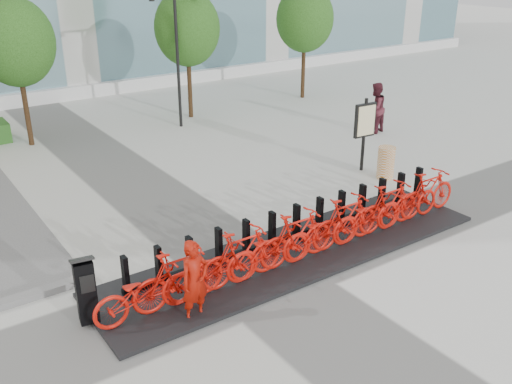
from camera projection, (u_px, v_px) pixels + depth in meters
ground at (258, 276)px, 12.19m from camera, size 120.00×120.00×0.00m
tree_1 at (15, 42)px, 19.05m from camera, size 2.60×2.60×5.10m
tree_2 at (187, 28)px, 22.47m from camera, size 2.60×2.60×5.10m
tree_3 at (305, 19)px, 25.63m from camera, size 2.60×2.60×5.10m
streetlamp at (177, 46)px, 21.37m from camera, size 2.00×0.20×5.00m
dock_pad at (297, 252)px, 13.08m from camera, size 9.60×2.40×0.08m
dock_rail_posts at (298, 222)px, 13.48m from camera, size 8.74×0.50×0.85m
bike_0 at (144, 291)px, 10.54m from camera, size 2.03×0.71×1.06m
bike_1 at (179, 277)px, 10.90m from camera, size 1.97×0.56×1.18m
bike_2 at (211, 269)px, 11.30m from camera, size 2.03×0.71×1.06m
bike_3 at (242, 256)px, 11.65m from camera, size 1.97×0.56×1.18m
bike_4 at (270, 249)px, 12.06m from camera, size 2.03×0.71×1.06m
bike_5 at (297, 237)px, 12.41m from camera, size 1.97×0.56×1.18m
bike_6 at (322, 231)px, 12.81m from camera, size 2.03×0.71×1.06m
bike_7 at (345, 221)px, 13.17m from camera, size 1.97×0.56×1.18m
bike_8 at (367, 215)px, 13.57m from camera, size 2.03×0.71×1.06m
bike_9 at (389, 206)px, 13.93m from camera, size 1.97×0.56×1.18m
bike_10 at (408, 201)px, 14.33m from camera, size 2.03×0.71×1.06m
bike_11 at (428, 193)px, 14.69m from camera, size 1.97×0.56×1.18m
kiosk at (86, 290)px, 10.35m from camera, size 0.47×0.42×1.38m
worker_red at (195, 281)px, 10.48m from camera, size 0.65×0.48×1.64m
pedestrian at (375, 108)px, 21.43m from camera, size 1.07×0.92×1.92m
construction_barrel at (386, 163)px, 17.28m from camera, size 0.64×0.64×0.99m
map_sign at (365, 123)px, 17.49m from camera, size 0.76×0.18×2.31m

